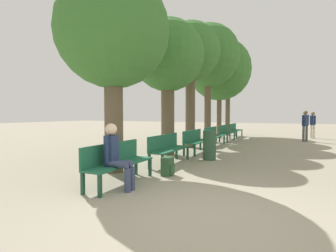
# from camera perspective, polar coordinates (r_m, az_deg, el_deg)

# --- Properties ---
(ground_plane) EXTENTS (80.00, 80.00, 0.00)m
(ground_plane) POSITION_cam_1_polar(r_m,az_deg,el_deg) (4.14, 7.78, -18.28)
(ground_plane) COLOR gray
(bench_row_0) EXTENTS (0.48, 1.87, 0.86)m
(bench_row_0) POSITION_cam_1_polar(r_m,az_deg,el_deg) (5.66, -11.04, -7.24)
(bench_row_0) COLOR #1E6042
(bench_row_0) RESTS_ON ground_plane
(bench_row_1) EXTENTS (0.48, 1.87, 0.86)m
(bench_row_1) POSITION_cam_1_polar(r_m,az_deg,el_deg) (7.74, -0.13, -4.53)
(bench_row_1) COLOR #1E6042
(bench_row_1) RESTS_ON ground_plane
(bench_row_2) EXTENTS (0.48, 1.87, 0.86)m
(bench_row_2) POSITION_cam_1_polar(r_m,az_deg,el_deg) (9.98, 5.99, -2.91)
(bench_row_2) COLOR #1E6042
(bench_row_2) RESTS_ON ground_plane
(bench_row_3) EXTENTS (0.48, 1.87, 0.86)m
(bench_row_3) POSITION_cam_1_polar(r_m,az_deg,el_deg) (12.29, 9.83, -1.88)
(bench_row_3) COLOR #1E6042
(bench_row_3) RESTS_ON ground_plane
(bench_row_4) EXTENTS (0.48, 1.87, 0.86)m
(bench_row_4) POSITION_cam_1_polar(r_m,az_deg,el_deg) (14.65, 12.44, -1.18)
(bench_row_4) COLOR #1E6042
(bench_row_4) RESTS_ON ground_plane
(bench_row_5) EXTENTS (0.48, 1.87, 0.86)m
(bench_row_5) POSITION_cam_1_polar(r_m,az_deg,el_deg) (17.03, 14.33, -0.66)
(bench_row_5) COLOR #1E6042
(bench_row_5) RESTS_ON ground_plane
(tree_row_0) EXTENTS (2.83, 2.83, 4.95)m
(tree_row_0) POSITION_cam_1_polar(r_m,az_deg,el_deg) (7.05, -11.90, 19.12)
(tree_row_0) COLOR brown
(tree_row_0) RESTS_ON ground_plane
(tree_row_1) EXTENTS (2.59, 2.59, 4.87)m
(tree_row_1) POSITION_cam_1_polar(r_m,az_deg,el_deg) (9.66, -0.05, 14.76)
(tree_row_1) COLOR brown
(tree_row_1) RESTS_ON ground_plane
(tree_row_2) EXTENTS (2.58, 2.58, 5.48)m
(tree_row_2) POSITION_cam_1_polar(r_m,az_deg,el_deg) (11.84, 4.92, 15.51)
(tree_row_2) COLOR brown
(tree_row_2) RESTS_ON ground_plane
(tree_row_3) EXTENTS (3.29, 3.29, 6.17)m
(tree_row_3) POSITION_cam_1_polar(r_m,az_deg,el_deg) (14.30, 8.71, 14.81)
(tree_row_3) COLOR brown
(tree_row_3) RESTS_ON ground_plane
(tree_row_4) EXTENTS (3.77, 3.77, 6.05)m
(tree_row_4) POSITION_cam_1_polar(r_m,az_deg,el_deg) (16.47, 11.15, 12.00)
(tree_row_4) COLOR brown
(tree_row_4) RESTS_ON ground_plane
(tree_row_5) EXTENTS (2.81, 2.81, 5.81)m
(tree_row_5) POSITION_cam_1_polar(r_m,az_deg,el_deg) (18.68, 12.94, 11.51)
(tree_row_5) COLOR brown
(tree_row_5) RESTS_ON ground_plane
(person_seated) EXTENTS (0.60, 0.34, 1.29)m
(person_seated) POSITION_cam_1_polar(r_m,az_deg,el_deg) (5.23, -11.22, -6.08)
(person_seated) COLOR #384260
(person_seated) RESTS_ON ground_plane
(backpack) EXTENTS (0.26, 0.30, 0.44)m
(backpack) POSITION_cam_1_polar(r_m,az_deg,el_deg) (6.32, -0.06, -8.80)
(backpack) COLOR #284C2D
(backpack) RESTS_ON ground_plane
(pedestrian_near) EXTENTS (0.33, 0.29, 1.64)m
(pedestrian_near) POSITION_cam_1_polar(r_m,az_deg,el_deg) (15.69, 27.71, 0.42)
(pedestrian_near) COLOR #4C4C4C
(pedestrian_near) RESTS_ON ground_plane
(pedestrian_mid) EXTENTS (0.32, 0.28, 1.59)m
(pedestrian_mid) POSITION_cam_1_polar(r_m,az_deg,el_deg) (17.97, 28.98, 0.55)
(pedestrian_mid) COLOR beige
(pedestrian_mid) RESTS_ON ground_plane
(trash_bin) EXTENTS (0.42, 0.42, 0.94)m
(trash_bin) POSITION_cam_1_polar(r_m,az_deg,el_deg) (8.50, 9.01, -4.17)
(trash_bin) COLOR #2D5138
(trash_bin) RESTS_ON ground_plane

